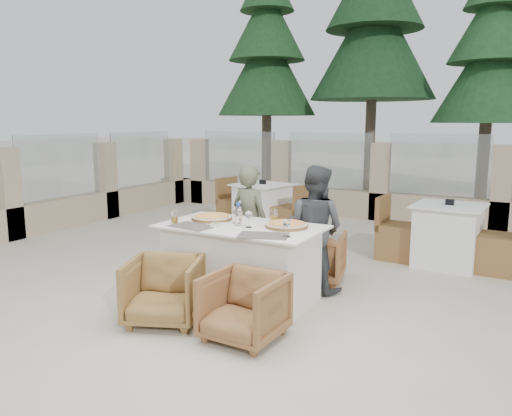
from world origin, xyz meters
The scene contains 27 objects.
ground centered at (0.00, 0.00, 0.00)m, with size 80.00×80.00×0.00m, color beige.
sand_patch centered at (0.00, 14.00, 0.01)m, with size 30.00×16.00×0.01m, color beige.
perimeter_wall_far centered at (0.00, 4.80, 0.80)m, with size 10.00×0.34×1.60m, color tan, non-canonical shape.
perimeter_wall_left centered at (-4.50, 1.50, 0.80)m, with size 0.34×7.00×1.60m, color tan, non-canonical shape.
pine_far_left centered at (-3.50, 7.00, 2.75)m, with size 2.42×2.42×5.50m, color #1D441F.
pine_mid_left centered at (-1.00, 7.50, 3.25)m, with size 2.86×2.86×6.50m, color #1A3F1F.
pine_centre centered at (1.50, 7.20, 2.50)m, with size 2.20×2.20×5.00m, color #214E25.
dining_table centered at (-0.06, -0.05, 0.39)m, with size 1.60×0.90×0.77m, color silver, non-canonical shape.
placemat_near_left centered at (-0.46, -0.32, 0.77)m, with size 0.45×0.30×0.00m, color #58534C.
placemat_near_right centered at (0.33, -0.33, 0.77)m, with size 0.45×0.30×0.00m, color #544F48.
pizza_left centered at (-0.49, 0.06, 0.80)m, with size 0.43×0.43×0.06m, color orange.
pizza_right centered at (0.37, 0.09, 0.80)m, with size 0.42×0.42×0.05m, color #E2551E.
water_bottle centered at (-0.09, -0.07, 0.89)m, with size 0.07×0.07×0.23m, color silver.
wine_glass_centre centered at (-0.17, 0.03, 0.86)m, with size 0.08×0.08×0.18m, color white, non-canonical shape.
wine_glass_near centered at (0.05, -0.09, 0.86)m, with size 0.08×0.08×0.18m, color white, non-canonical shape.
wine_glass_corner centered at (0.54, -0.27, 0.86)m, with size 0.08×0.08×0.18m, color silver, non-canonical shape.
beer_glass_left centered at (-0.72, -0.27, 0.84)m, with size 0.07×0.07×0.13m, color orange.
beer_glass_right centered at (0.16, 0.23, 0.84)m, with size 0.07×0.07×0.15m, color gold.
olive_dish centered at (-0.25, -0.20, 0.79)m, with size 0.11×0.11×0.04m, color silver, non-canonical shape.
armchair_far_left centered at (-0.38, 0.63, 0.32)m, with size 0.68×0.70×0.64m, color brown.
armchair_far_right centered at (0.36, 0.89, 0.28)m, with size 0.60×0.62×0.56m, color #9B6338.
armchair_near_left centered at (-0.39, -0.87, 0.29)m, with size 0.63×0.65×0.59m, color brown.
armchair_near_right centered at (0.43, -0.84, 0.28)m, with size 0.60×0.62×0.56m, color brown.
diner_left centered at (-0.36, 0.65, 0.65)m, with size 0.47×0.31×1.30m, color #595D44.
diner_right centered at (0.45, 0.60, 0.67)m, with size 0.65×0.51×1.34m, color #3E4044.
bg_table_a centered at (-1.43, 2.94, 0.39)m, with size 1.64×0.82×0.77m, color white, non-canonical shape.
bg_table_b centered at (1.56, 2.25, 0.39)m, with size 1.64×0.82×0.77m, color white, non-canonical shape.
Camera 1 is at (2.40, -4.20, 1.79)m, focal length 35.00 mm.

